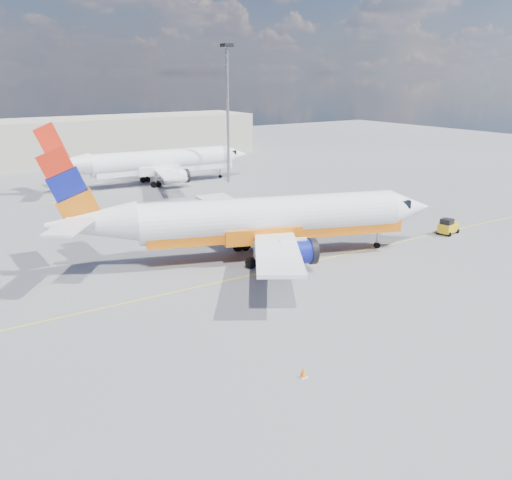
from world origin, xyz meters
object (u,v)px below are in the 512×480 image
main_jet (259,220)px  traffic_cone (303,372)px  second_jet (155,163)px  gse_tug (448,227)px

main_jet → traffic_cone: size_ratio=59.94×
main_jet → second_jet: 38.90m
main_jet → traffic_cone: 21.52m
gse_tug → traffic_cone: bearing=-165.8°
gse_tug → main_jet: bearing=157.2°
main_jet → second_jet: main_jet is taller
gse_tug → traffic_cone: gse_tug is taller
main_jet → gse_tug: size_ratio=13.70×
second_jet → gse_tug: size_ratio=12.62×
gse_tug → traffic_cone: 34.02m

